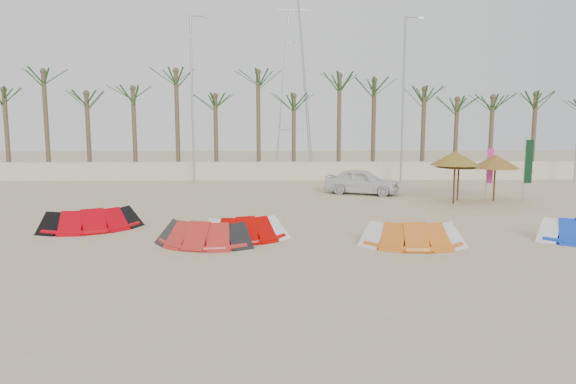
{
  "coord_description": "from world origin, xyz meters",
  "views": [
    {
      "loc": [
        -0.48,
        -14.48,
        4.08
      ],
      "look_at": [
        0.0,
        6.0,
        1.3
      ],
      "focal_mm": 32.0,
      "sensor_mm": 36.0,
      "label": 1
    }
  ],
  "objects_px": {
    "parasol_mid": "(459,161)",
    "parasol_right": "(496,162)",
    "car": "(362,182)",
    "kite_red_mid": "(204,232)",
    "parasol_left": "(455,158)",
    "kite_red_right": "(246,227)",
    "kite_orange": "(411,232)",
    "kite_red_left": "(94,218)"
  },
  "relations": [
    {
      "from": "kite_orange",
      "to": "parasol_mid",
      "type": "relative_size",
      "value": 1.41
    },
    {
      "from": "kite_red_mid",
      "to": "car",
      "type": "height_order",
      "value": "car"
    },
    {
      "from": "kite_red_right",
      "to": "parasol_right",
      "type": "distance_m",
      "value": 15.26
    },
    {
      "from": "car",
      "to": "kite_red_mid",
      "type": "bearing_deg",
      "value": 171.56
    },
    {
      "from": "kite_red_mid",
      "to": "parasol_mid",
      "type": "xyz_separation_m",
      "value": [
        12.05,
        9.54,
        1.67
      ]
    },
    {
      "from": "kite_red_mid",
      "to": "parasol_left",
      "type": "height_order",
      "value": "parasol_left"
    },
    {
      "from": "kite_red_right",
      "to": "car",
      "type": "relative_size",
      "value": 0.77
    },
    {
      "from": "kite_red_right",
      "to": "parasol_right",
      "type": "bearing_deg",
      "value": 34.37
    },
    {
      "from": "kite_red_mid",
      "to": "parasol_left",
      "type": "distance_m",
      "value": 14.34
    },
    {
      "from": "kite_red_mid",
      "to": "parasol_right",
      "type": "relative_size",
      "value": 1.46
    },
    {
      "from": "parasol_mid",
      "to": "parasol_right",
      "type": "bearing_deg",
      "value": -7.2
    },
    {
      "from": "kite_red_left",
      "to": "kite_orange",
      "type": "height_order",
      "value": "same"
    },
    {
      "from": "kite_red_mid",
      "to": "kite_red_right",
      "type": "bearing_deg",
      "value": 28.43
    },
    {
      "from": "kite_red_right",
      "to": "parasol_right",
      "type": "xyz_separation_m",
      "value": [
        12.52,
        8.56,
        1.65
      ]
    },
    {
      "from": "kite_orange",
      "to": "parasol_mid",
      "type": "bearing_deg",
      "value": 62.67
    },
    {
      "from": "parasol_left",
      "to": "kite_orange",
      "type": "bearing_deg",
      "value": -117.21
    },
    {
      "from": "kite_red_right",
      "to": "parasol_left",
      "type": "xyz_separation_m",
      "value": [
        10.08,
        7.68,
        1.88
      ]
    },
    {
      "from": "kite_red_right",
      "to": "kite_red_left",
      "type": "bearing_deg",
      "value": 162.31
    },
    {
      "from": "kite_red_left",
      "to": "kite_red_mid",
      "type": "distance_m",
      "value": 5.31
    },
    {
      "from": "parasol_mid",
      "to": "kite_orange",
      "type": "bearing_deg",
      "value": -117.33
    },
    {
      "from": "parasol_mid",
      "to": "kite_red_left",
      "type": "bearing_deg",
      "value": -157.52
    },
    {
      "from": "car",
      "to": "kite_red_left",
      "type": "bearing_deg",
      "value": 151.16
    },
    {
      "from": "kite_red_left",
      "to": "kite_red_right",
      "type": "relative_size",
      "value": 1.25
    },
    {
      "from": "parasol_right",
      "to": "kite_red_left",
      "type": "bearing_deg",
      "value": -160.2
    },
    {
      "from": "parasol_right",
      "to": "car",
      "type": "height_order",
      "value": "parasol_right"
    },
    {
      "from": "kite_red_left",
      "to": "kite_orange",
      "type": "xyz_separation_m",
      "value": [
        11.57,
        -2.94,
        -0.0
      ]
    },
    {
      "from": "kite_red_right",
      "to": "kite_orange",
      "type": "relative_size",
      "value": 0.95
    },
    {
      "from": "parasol_mid",
      "to": "car",
      "type": "distance_m",
      "value": 5.46
    },
    {
      "from": "parasol_right",
      "to": "parasol_mid",
      "type": "bearing_deg",
      "value": 172.8
    },
    {
      "from": "kite_red_mid",
      "to": "parasol_right",
      "type": "xyz_separation_m",
      "value": [
        13.89,
        9.31,
        1.65
      ]
    },
    {
      "from": "kite_orange",
      "to": "kite_red_left",
      "type": "bearing_deg",
      "value": 165.74
    },
    {
      "from": "parasol_right",
      "to": "car",
      "type": "bearing_deg",
      "value": 157.3
    },
    {
      "from": "kite_red_mid",
      "to": "kite_red_right",
      "type": "distance_m",
      "value": 1.56
    },
    {
      "from": "kite_red_mid",
      "to": "parasol_mid",
      "type": "height_order",
      "value": "parasol_mid"
    },
    {
      "from": "parasol_right",
      "to": "car",
      "type": "relative_size",
      "value": 0.57
    },
    {
      "from": "kite_orange",
      "to": "parasol_left",
      "type": "xyz_separation_m",
      "value": [
        4.48,
        8.71,
        1.88
      ]
    },
    {
      "from": "parasol_mid",
      "to": "car",
      "type": "height_order",
      "value": "parasol_mid"
    },
    {
      "from": "parasol_left",
      "to": "car",
      "type": "distance_m",
      "value": 5.66
    },
    {
      "from": "kite_red_left",
      "to": "parasol_right",
      "type": "bearing_deg",
      "value": 19.8
    },
    {
      "from": "kite_red_right",
      "to": "kite_orange",
      "type": "bearing_deg",
      "value": -10.49
    },
    {
      "from": "kite_red_left",
      "to": "parasol_mid",
      "type": "relative_size",
      "value": 1.67
    },
    {
      "from": "kite_red_left",
      "to": "parasol_left",
      "type": "distance_m",
      "value": 17.16
    }
  ]
}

